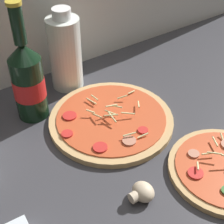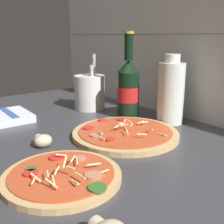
# 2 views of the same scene
# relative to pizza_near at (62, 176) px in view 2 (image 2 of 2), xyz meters

# --- Properties ---
(counter_slab) EXTENTS (1.60, 0.90, 0.03)m
(counter_slab) POSITION_rel_pizza_near_xyz_m (-0.05, 0.08, -0.02)
(counter_slab) COLOR #38383D
(counter_slab) RESTS_ON ground
(tile_backsplash) EXTENTS (1.60, 0.01, 0.60)m
(tile_backsplash) POSITION_rel_pizza_near_xyz_m (-0.05, 0.54, 0.27)
(tile_backsplash) COLOR silver
(tile_backsplash) RESTS_ON ground
(pizza_near) EXTENTS (0.23, 0.23, 0.04)m
(pizza_near) POSITION_rel_pizza_near_xyz_m (0.00, 0.00, 0.00)
(pizza_near) COLOR tan
(pizza_near) RESTS_ON counter_slab
(pizza_far) EXTENTS (0.29, 0.29, 0.04)m
(pizza_far) POSITION_rel_pizza_near_xyz_m (-0.11, 0.26, 0.00)
(pizza_far) COLOR tan
(pizza_far) RESTS_ON counter_slab
(beer_bottle) EXTENTS (0.07, 0.07, 0.28)m
(beer_bottle) POSITION_rel_pizza_near_xyz_m (-0.24, 0.39, 0.09)
(beer_bottle) COLOR black
(beer_bottle) RESTS_ON counter_slab
(oil_bottle) EXTENTS (0.08, 0.08, 0.22)m
(oil_bottle) POSITION_rel_pizza_near_xyz_m (-0.11, 0.45, 0.09)
(oil_bottle) COLOR silver
(oil_bottle) RESTS_ON counter_slab
(mushroom_right) EXTENTS (0.05, 0.05, 0.03)m
(mushroom_right) POSITION_rel_pizza_near_xyz_m (-0.18, 0.04, 0.01)
(mushroom_right) COLOR beige
(mushroom_right) RESTS_ON counter_slab
(utensil_crock) EXTENTS (0.11, 0.11, 0.21)m
(utensil_crock) POSITION_rel_pizza_near_xyz_m (-0.42, 0.35, 0.06)
(utensil_crock) COLOR silver
(utensil_crock) RESTS_ON counter_slab
(dish_towel) EXTENTS (0.17, 0.13, 0.03)m
(dish_towel) POSITION_rel_pizza_near_xyz_m (-0.46, 0.06, 0.00)
(dish_towel) COLOR silver
(dish_towel) RESTS_ON counter_slab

